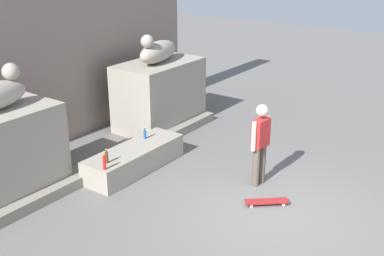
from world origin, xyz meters
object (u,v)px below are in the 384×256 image
(statue_reclining_right, at_px, (158,51))
(bottle_brown, at_px, (107,157))
(bottle_red, at_px, (104,163))
(skater, at_px, (260,141))
(skateboard, at_px, (267,201))
(bottle_blue, at_px, (145,134))

(statue_reclining_right, distance_m, bottle_brown, 3.71)
(bottle_red, xyz_separation_m, bottle_brown, (0.23, 0.17, -0.02))
(statue_reclining_right, relative_size, skater, 1.01)
(bottle_red, bearing_deg, bottle_brown, 36.75)
(bottle_red, bearing_deg, skater, -47.21)
(statue_reclining_right, bearing_deg, skateboard, 52.18)
(statue_reclining_right, distance_m, skateboard, 5.05)
(statue_reclining_right, xyz_separation_m, bottle_brown, (-3.19, -1.30, -1.37))
(bottle_blue, bearing_deg, bottle_brown, -171.01)
(bottle_red, height_order, bottle_blue, bottle_red)
(skater, bearing_deg, skateboard, -132.97)
(statue_reclining_right, bearing_deg, bottle_brown, 10.05)
(skater, xyz_separation_m, skateboard, (-0.64, -0.52, -0.86))
(skateboard, xyz_separation_m, bottle_blue, (0.21, 3.12, 0.54))
(statue_reclining_right, relative_size, bottle_red, 5.07)
(bottle_blue, relative_size, bottle_brown, 0.89)
(bottle_brown, bearing_deg, bottle_blue, 8.99)
(statue_reclining_right, height_order, bottle_blue, statue_reclining_right)
(bottle_blue, bearing_deg, skateboard, -93.88)
(skater, height_order, skateboard, skater)
(skateboard, xyz_separation_m, bottle_red, (-1.40, 2.73, 0.57))
(skateboard, distance_m, bottle_blue, 3.17)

